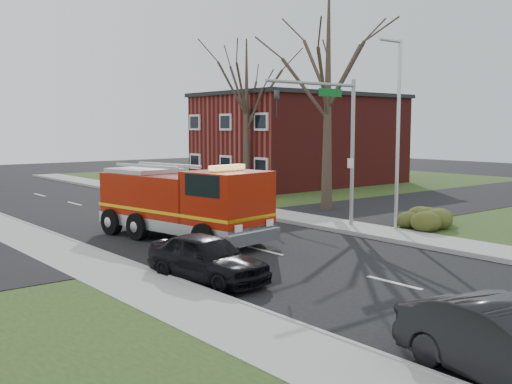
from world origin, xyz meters
TOP-DOWN VIEW (x-y plane):
  - ground at (0.00, 0.00)m, footprint 120.00×120.00m
  - sidewalk_right at (6.20, 0.00)m, footprint 2.40×80.00m
  - sidewalk_left at (-6.20, 0.00)m, footprint 2.40×80.00m
  - cross_street_right at (22.40, 4.00)m, footprint 30.00×8.00m
  - brick_building at (19.00, 18.00)m, footprint 15.40×10.40m
  - health_center_sign at (10.50, 12.50)m, footprint 0.12×2.00m
  - hedge_corner at (9.00, -1.00)m, footprint 2.80×2.00m
  - bare_tree_near at (9.50, 6.00)m, footprint 6.00×6.00m
  - bare_tree_far at (11.00, 15.00)m, footprint 5.25×5.25m
  - traffic_signal_mast at (5.21, 1.50)m, footprint 5.29×0.18m
  - streetlight_pole at (7.14, -0.50)m, footprint 1.48×0.16m
  - fire_engine at (-1.10, 3.89)m, footprint 4.07×8.30m
  - parked_car_maroon at (-4.20, -2.28)m, footprint 2.21×4.44m

SIDE VIEW (x-z plane):
  - ground at x=0.00m, z-range 0.00..0.00m
  - sidewalk_right at x=6.20m, z-range 0.00..0.15m
  - sidewalk_left at x=-6.20m, z-range 0.00..0.15m
  - cross_street_right at x=22.40m, z-range 0.00..0.15m
  - hedge_corner at x=9.00m, z-range 0.13..1.03m
  - parked_car_maroon at x=-4.20m, z-range 0.00..1.45m
  - health_center_sign at x=10.50m, z-range 0.18..1.58m
  - fire_engine at x=-1.10m, z-range -0.15..3.06m
  - brick_building at x=19.00m, z-range 0.03..7.28m
  - streetlight_pole at x=7.14m, z-range 0.35..8.75m
  - traffic_signal_mast at x=5.21m, z-range 1.31..8.11m
  - bare_tree_far at x=11.00m, z-range 1.24..11.74m
  - bare_tree_near at x=9.50m, z-range 1.41..13.41m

